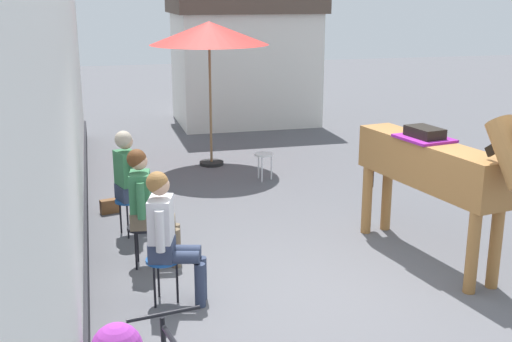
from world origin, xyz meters
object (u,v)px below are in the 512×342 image
at_px(seated_visitor_far, 132,177).
at_px(spare_stool_white, 264,157).
at_px(cafe_parasol, 209,34).
at_px(satchel_bag, 110,206).
at_px(seated_visitor_near, 168,231).
at_px(saddled_horse_center, 436,166).
at_px(seated_visitor_middle, 146,202).

relative_size(seated_visitor_far, spare_stool_white, 3.02).
bearing_deg(cafe_parasol, satchel_bag, -129.83).
bearing_deg(cafe_parasol, spare_stool_white, -60.90).
height_order(seated_visitor_near, saddled_horse_center, saddled_horse_center).
relative_size(seated_visitor_middle, seated_visitor_far, 1.00).
height_order(seated_visitor_far, saddled_horse_center, saddled_horse_center).
xyz_separation_m(seated_visitor_near, seated_visitor_far, (-0.21, 2.07, 0.00)).
distance_m(seated_visitor_near, cafe_parasol, 5.69).
xyz_separation_m(seated_visitor_near, satchel_bag, (-0.49, 2.99, -0.68)).
bearing_deg(seated_visitor_middle, spare_stool_white, 54.25).
bearing_deg(seated_visitor_middle, seated_visitor_near, -82.98).
xyz_separation_m(seated_visitor_far, saddled_horse_center, (3.31, -1.77, 0.38)).
height_order(saddled_horse_center, cafe_parasol, cafe_parasol).
bearing_deg(seated_visitor_middle, saddled_horse_center, -12.21).
bearing_deg(seated_visitor_middle, seated_visitor_far, 94.88).
distance_m(spare_stool_white, satchel_bag, 2.81).
distance_m(seated_visitor_near, seated_visitor_middle, 1.00).
bearing_deg(saddled_horse_center, cafe_parasol, 108.62).
distance_m(seated_visitor_middle, satchel_bag, 2.14).
height_order(seated_visitor_middle, satchel_bag, seated_visitor_middle).
relative_size(seated_visitor_middle, satchel_bag, 4.96).
height_order(saddled_horse_center, satchel_bag, saddled_horse_center).
xyz_separation_m(seated_visitor_far, satchel_bag, (-0.28, 0.92, -0.68)).
height_order(spare_stool_white, satchel_bag, spare_stool_white).
bearing_deg(seated_visitor_far, saddled_horse_center, -28.14).
bearing_deg(cafe_parasol, seated_visitor_far, -116.94).
bearing_deg(seated_visitor_near, spare_stool_white, 62.82).
xyz_separation_m(seated_visitor_near, cafe_parasol, (1.42, 5.27, 1.59)).
relative_size(seated_visitor_near, seated_visitor_middle, 1.00).
bearing_deg(cafe_parasol, saddled_horse_center, -71.38).
relative_size(saddled_horse_center, spare_stool_white, 6.47).
bearing_deg(seated_visitor_far, spare_stool_white, 40.96).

